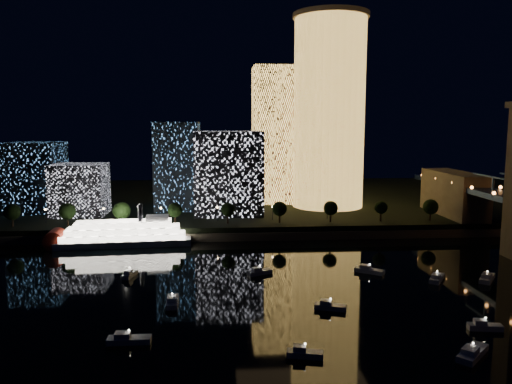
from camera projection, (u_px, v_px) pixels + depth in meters
ground at (374, 325)px, 107.38m from camera, size 520.00×520.00×0.00m
far_bank at (282, 200)px, 265.12m from camera, size 420.00×160.00×5.00m
seawall at (308, 235)px, 188.19m from camera, size 420.00×6.00×3.00m
tower_cylindrical at (329, 112)px, 226.28m from camera, size 34.00×34.00×86.36m
tower_rectangular at (274, 135)px, 241.11m from camera, size 20.40×20.40×64.90m
midrise_blocks at (150, 174)px, 216.25m from camera, size 108.83×39.24×38.80m
riverboat at (118, 235)px, 177.15m from camera, size 50.91×14.15×15.15m
motorboats at (356, 299)px, 121.11m from camera, size 122.92×62.11×2.78m
esplanade_trees at (210, 210)px, 190.22m from camera, size 166.02×6.76×8.88m
street_lamps at (217, 211)px, 196.56m from camera, size 132.70×0.70×5.65m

